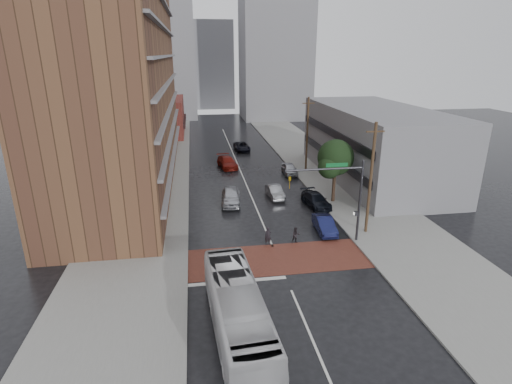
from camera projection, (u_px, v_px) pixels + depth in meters
name	position (u px, v px, depth m)	size (l,w,h in m)	color
ground	(279.00, 262.00, 30.96)	(160.00, 160.00, 0.00)	black
crosswalk	(278.00, 259.00, 31.43)	(14.00, 5.00, 0.02)	brown
sidewalk_west	(154.00, 175.00, 52.59)	(9.00, 90.00, 0.15)	gray
sidewalk_east	(322.00, 168.00, 55.93)	(9.00, 90.00, 0.15)	gray
apartment_block	(122.00, 65.00, 46.71)	(10.00, 44.00, 28.00)	brown
storefront_west	(163.00, 117.00, 78.45)	(8.00, 16.00, 7.00)	maroon
building_east	(374.00, 143.00, 50.54)	(11.00, 26.00, 9.00)	slate
distant_tower_west	(157.00, 50.00, 96.43)	(18.00, 16.00, 32.00)	slate
distant_tower_east	(275.00, 41.00, 94.25)	(16.00, 14.00, 36.00)	slate
distant_tower_center	(212.00, 65.00, 115.65)	(12.00, 10.00, 24.00)	slate
street_tree	(336.00, 160.00, 41.87)	(4.20, 4.10, 6.90)	#332319
signal_mast	(344.00, 190.00, 32.59)	(6.50, 0.30, 7.20)	#2D2D33
utility_pole_near	(371.00, 178.00, 34.28)	(1.60, 0.26, 10.00)	#473321
utility_pole_far	(307.00, 134.00, 52.94)	(1.60, 0.26, 10.00)	#473321
transit_bus	(238.00, 312.00, 22.38)	(2.63, 11.23, 3.13)	#BDBDBF
pedestrian_a	(268.00, 236.00, 33.45)	(0.59, 0.39, 1.62)	black
pedestrian_b	(296.00, 235.00, 33.82)	(0.70, 0.55, 1.45)	black
car_travel_a	(231.00, 196.00, 42.64)	(2.00, 4.96, 1.69)	#B3B5BB
car_travel_b	(275.00, 192.00, 44.53)	(1.42, 4.08, 1.35)	#989A9F
car_travel_c	(227.00, 162.00, 56.27)	(2.15, 5.29, 1.54)	#66120B
suv_travel	(242.00, 146.00, 66.14)	(2.28, 4.94, 1.37)	black
car_parked_near	(325.00, 225.00, 35.97)	(1.45, 4.16, 1.37)	#121641
car_parked_mid	(316.00, 200.00, 41.99)	(1.95, 4.79, 1.39)	black
car_parked_far	(289.00, 169.00, 53.20)	(1.71, 4.26, 1.45)	#A9ACB1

